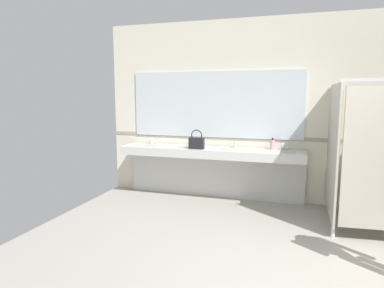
{
  "coord_description": "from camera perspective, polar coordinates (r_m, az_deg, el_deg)",
  "views": [
    {
      "loc": [
        -0.52,
        -2.88,
        1.74
      ],
      "look_at": [
        -1.85,
        1.37,
        1.11
      ],
      "focal_mm": 31.77,
      "sensor_mm": 36.0,
      "label": 1
    }
  ],
  "objects": [
    {
      "name": "soap_dispenser",
      "position": [
        5.61,
        13.35,
        -0.08
      ],
      "size": [
        0.07,
        0.07,
        0.19
      ],
      "color": "#D899B2",
      "rests_on": "vanity_counter"
    },
    {
      "name": "paper_cup",
      "position": [
        5.55,
        1.53,
        -0.28
      ],
      "size": [
        0.07,
        0.07,
        0.1
      ],
      "primitive_type": "cylinder",
      "color": "white",
      "rests_on": "vanity_counter"
    },
    {
      "name": "handbag",
      "position": [
        5.52,
        0.77,
        0.26
      ],
      "size": [
        0.24,
        0.11,
        0.32
      ],
      "color": "black",
      "rests_on": "vanity_counter"
    },
    {
      "name": "wall_back",
      "position": [
        5.76,
        22.57,
        5.02
      ],
      "size": [
        7.58,
        0.12,
        2.99
      ],
      "primitive_type": "cube",
      "color": "beige",
      "rests_on": "ground_plane"
    },
    {
      "name": "mirror_panel",
      "position": [
        5.82,
        3.83,
        6.63
      ],
      "size": [
        2.95,
        0.02,
        1.12
      ],
      "primitive_type": "cube",
      "color": "silver",
      "rests_on": "wall_back"
    },
    {
      "name": "vanity_counter",
      "position": [
        5.74,
        3.29,
        -2.92
      ],
      "size": [
        3.05,
        0.54,
        1.0
      ],
      "color": "silver",
      "rests_on": "ground_plane"
    },
    {
      "name": "wall_back_tile_band",
      "position": [
        5.73,
        22.38,
        0.55
      ],
      "size": [
        7.58,
        0.01,
        0.06
      ],
      "primitive_type": "cube",
      "color": "#9E937F",
      "rests_on": "wall_back"
    }
  ]
}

